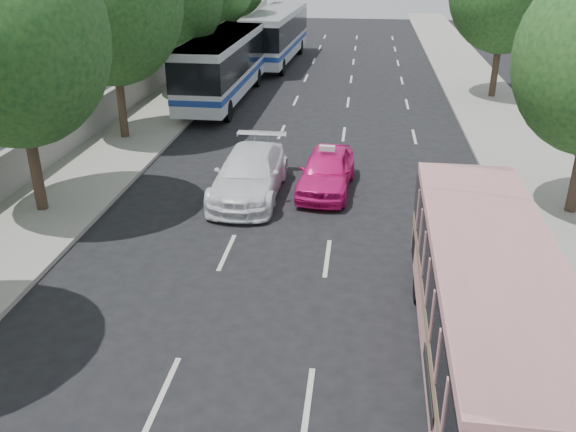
% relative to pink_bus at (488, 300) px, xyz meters
% --- Properties ---
extents(ground, '(120.00, 120.00, 0.00)m').
position_rel_pink_bus_xyz_m(ground, '(-4.39, 0.72, -1.86)').
color(ground, black).
rests_on(ground, ground).
extents(sidewalk_left, '(4.00, 90.00, 0.15)m').
position_rel_pink_bus_xyz_m(sidewalk_left, '(-12.89, 20.72, -1.78)').
color(sidewalk_left, '#9E998E').
rests_on(sidewalk_left, ground).
extents(sidewalk_right, '(4.00, 90.00, 0.12)m').
position_rel_pink_bus_xyz_m(sidewalk_right, '(4.11, 20.72, -1.80)').
color(sidewalk_right, '#9E998E').
rests_on(sidewalk_right, ground).
extents(low_wall, '(0.30, 90.00, 1.50)m').
position_rel_pink_bus_xyz_m(low_wall, '(-14.69, 20.72, -0.96)').
color(low_wall, '#9E998E').
rests_on(low_wall, sidewalk_left).
extents(tree_left_b, '(5.70, 5.70, 8.88)m').
position_rel_pink_bus_xyz_m(tree_left_b, '(-12.81, 6.66, 3.96)').
color(tree_left_b, '#38281E').
rests_on(tree_left_b, ground).
extents(pink_bus, '(2.53, 9.38, 2.98)m').
position_rel_pink_bus_xyz_m(pink_bus, '(0.00, 0.00, 0.00)').
color(pink_bus, pink).
rests_on(pink_bus, ground).
extents(pink_taxi, '(2.07, 4.48, 1.49)m').
position_rel_pink_bus_xyz_m(pink_taxi, '(-3.75, 9.80, -1.11)').
color(pink_taxi, '#ED1481').
rests_on(pink_taxi, ground).
extents(white_pickup, '(2.27, 5.48, 1.59)m').
position_rel_pink_bus_xyz_m(white_pickup, '(-6.39, 9.06, -1.06)').
color(white_pickup, white).
rests_on(white_pickup, ground).
extents(tour_coach_front, '(2.75, 11.82, 3.52)m').
position_rel_pink_bus_xyz_m(tour_coach_front, '(-10.17, 22.27, 0.27)').
color(tour_coach_front, silver).
rests_on(tour_coach_front, ground).
extents(tour_coach_rear, '(3.16, 12.26, 3.64)m').
position_rel_pink_bus_xyz_m(tour_coach_rear, '(-8.89, 33.60, 0.33)').
color(tour_coach_rear, silver).
rests_on(tour_coach_rear, ground).
extents(taxi_roof_sign, '(0.56, 0.22, 0.18)m').
position_rel_pink_bus_xyz_m(taxi_roof_sign, '(-3.75, 9.80, -0.28)').
color(taxi_roof_sign, silver).
rests_on(taxi_roof_sign, pink_taxi).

